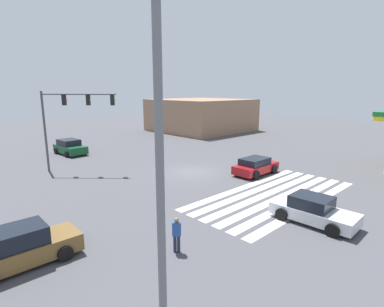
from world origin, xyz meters
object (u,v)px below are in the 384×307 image
Objects in this scene: pedestrian at (177,233)px; street_light_pole_a at (160,165)px; car_1 at (256,166)px; car_2 at (313,210)px; car_3 at (19,248)px; car_0 at (70,147)px; traffic_signal_mast at (68,113)px.

pedestrian is 7.97m from street_light_pole_a.
car_1 is 0.97× the size of car_2.
car_3 is at bearing -118.33° from car_2.
car_0 is at bearing 35.01° from pedestrian.
street_light_pole_a is at bearing -150.78° from car_1.
street_light_pole_a is at bearing -62.32° from traffic_signal_mast.
pedestrian is (-4.65, -23.01, 0.12)m from car_0.
car_3 reaches higher than car_2.
car_3 is 9.55m from street_light_pole_a.
traffic_signal_mast is 15.97m from car_1.
car_0 is at bearing 113.44° from car_1.
car_0 reaches higher than car_1.
car_1 is (7.92, -18.28, -0.08)m from car_0.
car_1 is at bearing -22.95° from pedestrian.
pedestrian is at bearing -33.28° from car_3.
traffic_signal_mast is 0.72× the size of street_light_pole_a.
traffic_signal_mast is 1.57× the size of car_2.
car_2 is 2.71× the size of pedestrian.
traffic_signal_mast is 19.76m from car_2.
traffic_signal_mast is at bearing -24.06° from car_0.
car_0 is 0.99× the size of car_2.
car_1 is 20.04m from street_light_pole_a.
street_light_pole_a is (-16.98, -9.49, 4.83)m from car_1.
traffic_signal_mast reaches higher than car_3.
street_light_pole_a is at bearing -81.19° from car_2.
traffic_signal_mast is at bearing -166.48° from car_2.
car_1 is at bearing 19.61° from car_0.
street_light_pole_a is (0.71, -8.25, 4.76)m from car_3.
car_3 is 2.75× the size of pedestrian.
car_2 is at bearing 1.60° from car_0.
traffic_signal_mast is 8.60m from car_0.
traffic_signal_mast is at bearing 39.12° from pedestrian.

